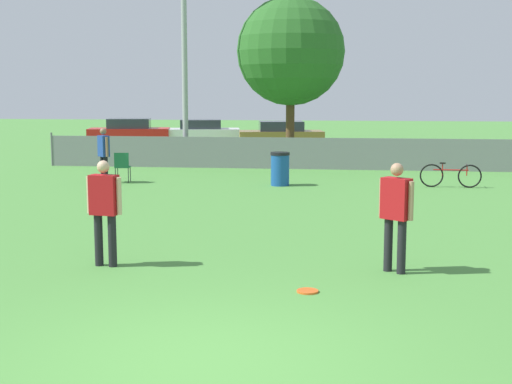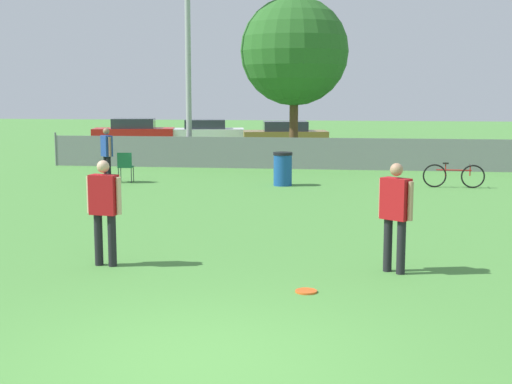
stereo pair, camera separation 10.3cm
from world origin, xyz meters
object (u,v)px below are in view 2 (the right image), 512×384
frisbee_disc (306,291)px  spectator_in_blue (107,151)px  bicycle_sideline (454,176)px  player_defender_red (104,205)px  tree_near_pole (294,52)px  parked_car_white (205,132)px  parked_car_red (134,132)px  folding_chair_sideline (125,165)px  light_pole (188,17)px  player_thrower_red (395,210)px  parked_car_tan (285,135)px  trash_bin (283,169)px

frisbee_disc → spectator_in_blue: bearing=121.4°
spectator_in_blue → bicycle_sideline: size_ratio=0.95×
player_defender_red → bicycle_sideline: (6.60, 10.06, -0.61)m
tree_near_pole → parked_car_white: 11.18m
frisbee_disc → parked_car_red: size_ratio=0.07×
parked_car_white → folding_chair_sideline: bearing=-97.3°
player_defender_red → parked_car_red: (-7.25, 24.44, -0.30)m
light_pole → bicycle_sideline: (8.73, -4.77, -4.97)m
frisbee_disc → folding_chair_sideline: 12.59m
tree_near_pole → bicycle_sideline: (5.04, -6.01, -3.79)m
frisbee_disc → bicycle_sideline: (3.40, 11.12, 0.33)m
player_thrower_red → parked_car_white: size_ratio=0.40×
parked_car_tan → player_thrower_red: bearing=-90.8°
light_pole → player_defender_red: bearing=-81.8°
folding_chair_sideline → parked_car_red: (-4.32, 14.52, 0.13)m
player_defender_red → spectator_in_blue: 10.39m
light_pole → parked_car_white: 11.56m
light_pole → parked_car_white: bearing=98.7°
light_pole → bicycle_sideline: size_ratio=5.32×
player_thrower_red → light_pole: bearing=150.8°
player_thrower_red → trash_bin: size_ratio=1.71×
frisbee_disc → player_defender_red: bearing=161.7°
folding_chair_sideline → parked_car_tan: bearing=-112.6°
folding_chair_sideline → parked_car_white: 15.37m
light_pole → tree_near_pole: bearing=18.5°
bicycle_sideline → parked_car_white: parked_car_white is taller
parked_car_tan → bicycle_sideline: bearing=-75.9°
folding_chair_sideline → parked_car_white: bearing=-95.3°
player_defender_red → parked_car_red: player_defender_red is taller
player_defender_red → frisbee_disc: 3.49m
player_thrower_red → spectator_in_blue: player_thrower_red is taller
parked_car_white → parked_car_tan: (4.27, -1.80, 0.01)m
parked_car_white → bicycle_sideline: bearing=-66.1°
parked_car_red → bicycle_sideline: bearing=-57.7°
bicycle_sideline → player_defender_red: bearing=-121.5°
trash_bin → parked_car_tan: (-1.25, 13.60, 0.16)m
parked_car_red → parked_car_tan: 7.84m
tree_near_pole → frisbee_disc: (1.63, -17.13, -4.12)m
player_thrower_red → spectator_in_blue: size_ratio=1.01×
spectator_in_blue → parked_car_tan: bearing=-58.5°
spectator_in_blue → frisbee_disc: size_ratio=5.46×
bicycle_sideline → spectator_in_blue: bearing=-176.8°
frisbee_disc → bicycle_sideline: 11.63m
bicycle_sideline → parked_car_red: parked_car_red is taller
bicycle_sideline → trash_bin: size_ratio=1.77×
player_defender_red → folding_chair_sideline: player_defender_red is taller
trash_bin → light_pole: bearing=128.3°
player_defender_red → trash_bin: 10.04m
trash_bin → parked_car_red: size_ratio=0.22×
light_pole → trash_bin: bearing=-51.7°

